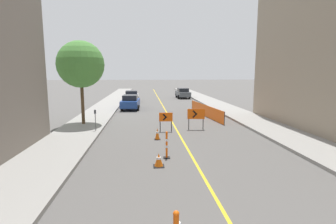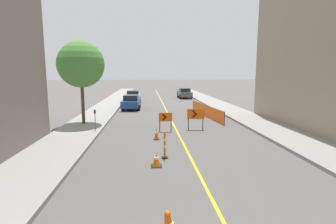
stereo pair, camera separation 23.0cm
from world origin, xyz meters
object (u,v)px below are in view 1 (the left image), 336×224
at_px(delineator_post_rear, 167,146).
at_px(arrow_barricade_secondary, 196,115).
at_px(parked_car_curb_far, 183,93).
at_px(arrow_barricade_primary, 166,118).
at_px(parked_car_curb_mid, 132,96).
at_px(traffic_cone_fourth, 157,134).
at_px(parked_car_curb_near, 130,102).
at_px(street_tree_left_near, 81,64).
at_px(traffic_cone_third, 159,160).
at_px(parking_meter_near_curb, 95,116).

xyz_separation_m(delineator_post_rear, arrow_barricade_secondary, (2.61, 6.07, 0.50)).
bearing_deg(delineator_post_rear, parked_car_curb_far, 80.08).
relative_size(arrow_barricade_primary, parked_car_curb_mid, 0.30).
bearing_deg(traffic_cone_fourth, parked_car_curb_near, 99.52).
bearing_deg(parked_car_curb_mid, street_tree_left_near, -101.12).
xyz_separation_m(parked_car_curb_near, street_tree_left_near, (-3.11, -8.94, 3.81)).
xyz_separation_m(traffic_cone_fourth, parked_car_curb_mid, (-2.45, 20.50, 0.45)).
bearing_deg(traffic_cone_third, parked_car_curb_far, 79.63).
xyz_separation_m(delineator_post_rear, arrow_barricade_primary, (0.43, 5.64, 0.37)).
xyz_separation_m(arrow_barricade_primary, street_tree_left_near, (-6.08, 2.50, 3.67)).
bearing_deg(parking_meter_near_curb, parked_car_curb_far, 68.26).
height_order(delineator_post_rear, arrow_barricade_primary, arrow_barricade_primary).
height_order(parking_meter_near_curb, street_tree_left_near, street_tree_left_near).
distance_m(traffic_cone_fourth, parked_car_curb_far, 26.24).
bearing_deg(parked_car_curb_mid, traffic_cone_fourth, -83.83).
xyz_separation_m(traffic_cone_fourth, parked_car_curb_near, (-2.27, 13.56, 0.45)).
bearing_deg(parked_car_curb_near, street_tree_left_near, -105.88).
xyz_separation_m(traffic_cone_fourth, arrow_barricade_primary, (0.69, 2.12, 0.59)).
relative_size(arrow_barricade_secondary, parked_car_curb_mid, 0.34).
bearing_deg(arrow_barricade_secondary, street_tree_left_near, 171.65).
bearing_deg(parked_car_curb_far, traffic_cone_fourth, -104.23).
bearing_deg(traffic_cone_third, parking_meter_near_curb, 119.86).
height_order(traffic_cone_fourth, street_tree_left_near, street_tree_left_near).
distance_m(arrow_barricade_secondary, parking_meter_near_curb, 6.92).
relative_size(parked_car_curb_mid, street_tree_left_near, 0.70).
xyz_separation_m(arrow_barricade_primary, parking_meter_near_curb, (-4.72, -0.01, 0.23)).
distance_m(traffic_cone_third, parked_car_curb_mid, 25.20).
bearing_deg(parked_car_curb_mid, parked_car_curb_near, -89.18).
distance_m(traffic_cone_fourth, arrow_barricade_secondary, 3.91).
xyz_separation_m(delineator_post_rear, parking_meter_near_curb, (-4.29, 5.63, 0.60)).
bearing_deg(traffic_cone_fourth, street_tree_left_near, 139.34).
bearing_deg(arrow_barricade_secondary, parking_meter_near_curb, -170.62).
relative_size(traffic_cone_third, parking_meter_near_curb, 0.41).
xyz_separation_m(parked_car_curb_near, parked_car_curb_far, (7.64, 12.12, 0.00)).
bearing_deg(arrow_barricade_primary, parked_car_curb_far, 80.98).
relative_size(parked_car_curb_mid, parking_meter_near_curb, 3.04).
xyz_separation_m(traffic_cone_third, parked_car_curb_far, (5.54, 30.28, 0.51)).
height_order(traffic_cone_third, arrow_barricade_secondary, arrow_barricade_secondary).
bearing_deg(parked_car_curb_far, parked_car_curb_near, -124.65).
distance_m(delineator_post_rear, street_tree_left_near, 10.70).
xyz_separation_m(arrow_barricade_secondary, parked_car_curb_far, (2.49, 23.13, -0.26)).
bearing_deg(traffic_cone_third, parked_car_curb_mid, 95.19).
bearing_deg(delineator_post_rear, parking_meter_near_curb, 127.31).
bearing_deg(traffic_cone_fourth, parked_car_curb_far, 78.19).
relative_size(traffic_cone_third, arrow_barricade_secondary, 0.40).
xyz_separation_m(arrow_barricade_primary, parked_car_curb_near, (-2.97, 11.44, -0.14)).
distance_m(traffic_cone_third, arrow_barricade_primary, 6.81).
distance_m(arrow_barricade_secondary, parked_car_curb_far, 23.26).
height_order(traffic_cone_fourth, delineator_post_rear, delineator_post_rear).
distance_m(parked_car_curb_near, street_tree_left_near, 10.20).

